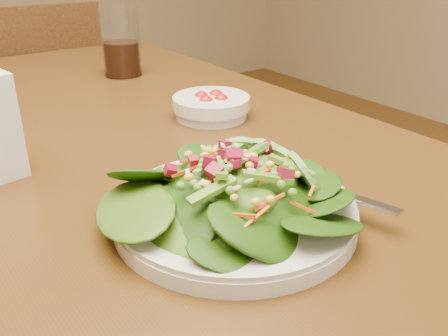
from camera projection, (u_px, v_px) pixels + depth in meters
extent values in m
cube|color=#442A0F|center=(88.00, 165.00, 0.73)|extent=(0.90, 1.40, 0.04)
cylinder|color=#4C2D16|center=(140.00, 173.00, 1.56)|extent=(0.07, 0.07, 0.71)
cube|color=#4C2D16|center=(37.00, 146.00, 1.62)|extent=(0.44, 0.44, 0.04)
cylinder|color=#4C2D16|center=(83.00, 174.00, 1.92)|extent=(0.04, 0.04, 0.39)
cylinder|color=#4C2D16|center=(112.00, 213.00, 1.65)|extent=(0.04, 0.04, 0.39)
cylinder|color=#4C2D16|center=(1.00, 242.00, 1.50)|extent=(0.04, 0.04, 0.39)
cube|color=#4C2D16|center=(37.00, 89.00, 1.36)|extent=(0.38, 0.07, 0.44)
cylinder|color=silver|center=(235.00, 214.00, 0.54)|extent=(0.26, 0.26, 0.02)
ellipsoid|color=#173A04|center=(235.00, 191.00, 0.53)|extent=(0.18, 0.18, 0.04)
cube|color=silver|center=(327.00, 186.00, 0.58)|extent=(0.05, 0.18, 0.01)
cylinder|color=silver|center=(211.00, 107.00, 0.85)|extent=(0.13, 0.13, 0.04)
sphere|color=red|center=(216.00, 97.00, 0.86)|extent=(0.03, 0.03, 0.03)
sphere|color=red|center=(201.00, 99.00, 0.85)|extent=(0.03, 0.03, 0.03)
sphere|color=red|center=(206.00, 104.00, 0.83)|extent=(0.03, 0.03, 0.03)
sphere|color=red|center=(221.00, 102.00, 0.83)|extent=(0.03, 0.03, 0.03)
cylinder|color=silver|center=(121.00, 42.00, 1.08)|extent=(0.08, 0.08, 0.15)
cylinder|color=black|center=(122.00, 59.00, 1.09)|extent=(0.07, 0.07, 0.07)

